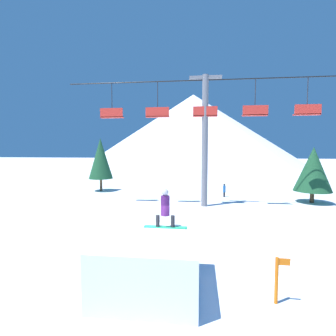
{
  "coord_description": "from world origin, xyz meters",
  "views": [
    {
      "loc": [
        2.06,
        -8.11,
        4.45
      ],
      "look_at": [
        0.53,
        4.37,
        3.5
      ],
      "focal_mm": 28.0,
      "sensor_mm": 36.0,
      "label": 1
    }
  ],
  "objects": [
    {
      "name": "distant_skier",
      "position": [
        4.28,
        16.03,
        0.67
      ],
      "size": [
        0.24,
        0.24,
        1.23
      ],
      "color": "black",
      "rests_on": "ground_plane"
    },
    {
      "name": "pine_tree_near",
      "position": [
        11.19,
        14.36,
        2.75
      ],
      "size": [
        2.92,
        2.92,
        4.57
      ],
      "color": "#4C3823",
      "rests_on": "ground_plane"
    },
    {
      "name": "ground_plane",
      "position": [
        0.0,
        0.0,
        0.0
      ],
      "size": [
        220.0,
        220.0,
        0.0
      ],
      "primitive_type": "plane",
      "color": "white"
    },
    {
      "name": "snowboarder",
      "position": [
        0.88,
        0.72,
        2.37
      ],
      "size": [
        1.5,
        0.31,
        1.35
      ],
      "color": "#1E9E6B",
      "rests_on": "snow_ramp"
    },
    {
      "name": "snow_ramp",
      "position": [
        0.53,
        -0.24,
        0.85
      ],
      "size": [
        3.06,
        3.23,
        1.7
      ],
      "color": "white",
      "rests_on": "ground_plane"
    },
    {
      "name": "chairlift",
      "position": [
        2.41,
        11.98,
        5.92
      ],
      "size": [
        21.29,
        0.47,
        9.92
      ],
      "color": "slate",
      "rests_on": "ground_plane"
    },
    {
      "name": "pine_tree_far",
      "position": [
        -8.2,
        17.98,
        3.39
      ],
      "size": [
        2.47,
        2.47,
        5.5
      ],
      "color": "#4C3823",
      "rests_on": "ground_plane"
    },
    {
      "name": "mountain_ridge",
      "position": [
        0.0,
        68.58,
        9.91
      ],
      "size": [
        60.65,
        60.65,
        19.82
      ],
      "color": "silver",
      "rests_on": "ground_plane"
    },
    {
      "name": "trail_marker",
      "position": [
        4.28,
        -0.57,
        0.73
      ],
      "size": [
        0.41,
        0.1,
        1.36
      ],
      "color": "orange",
      "rests_on": "ground_plane"
    }
  ]
}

